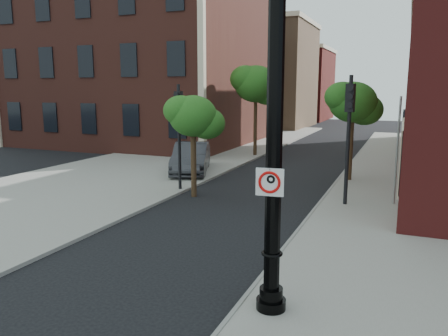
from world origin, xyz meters
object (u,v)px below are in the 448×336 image
at_px(traffic_signal_right, 349,119).
at_px(parked_car, 191,158).
at_px(lamppost, 274,153).
at_px(traffic_signal_left, 179,120).
at_px(no_parking_sign, 270,182).

bearing_deg(traffic_signal_right, parked_car, 163.04).
relative_size(lamppost, traffic_signal_left, 1.52).
bearing_deg(traffic_signal_left, parked_car, 109.37).
xyz_separation_m(lamppost, traffic_signal_left, (-7.02, 9.01, -0.14)).
bearing_deg(traffic_signal_left, traffic_signal_right, 0.61).
relative_size(lamppost, traffic_signal_right, 1.43).
bearing_deg(parked_car, lamppost, -78.15).
xyz_separation_m(no_parking_sign, traffic_signal_right, (0.32, 9.37, 0.61)).
distance_m(lamppost, traffic_signal_left, 11.42).
distance_m(no_parking_sign, traffic_signal_left, 11.56).
bearing_deg(traffic_signal_left, no_parking_sign, -53.52).
relative_size(no_parking_sign, parked_car, 0.11).
bearing_deg(no_parking_sign, traffic_signal_left, 120.71).
bearing_deg(lamppost, traffic_signal_right, 88.15).
bearing_deg(traffic_signal_right, no_parking_sign, -84.80).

